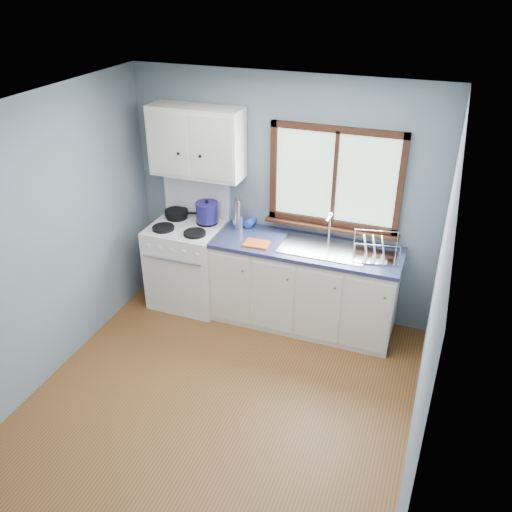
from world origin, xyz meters
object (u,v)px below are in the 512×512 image
(base_cabinets, at_px, (304,290))
(sink, at_px, (323,254))
(utensil_crock, at_px, (238,221))
(stockpot, at_px, (207,212))
(thermos, at_px, (238,215))
(dish_rack, at_px, (375,251))
(gas_range, at_px, (188,262))
(skillet, at_px, (177,212))

(base_cabinets, height_order, sink, sink)
(base_cabinets, distance_m, utensil_crock, 0.98)
(stockpot, xyz_separation_m, thermos, (0.34, 0.01, 0.02))
(utensil_crock, distance_m, dish_rack, 1.45)
(stockpot, bearing_deg, gas_range, -146.08)
(stockpot, bearing_deg, skillet, 175.14)
(gas_range, bearing_deg, dish_rack, 0.66)
(base_cabinets, relative_size, skillet, 4.62)
(utensil_crock, distance_m, thermos, 0.09)
(base_cabinets, bearing_deg, utensil_crock, 169.30)
(base_cabinets, bearing_deg, thermos, 171.26)
(base_cabinets, bearing_deg, sink, -0.13)
(gas_range, relative_size, sink, 1.62)
(skillet, bearing_deg, stockpot, -18.76)
(utensil_crock, bearing_deg, thermos, -80.38)
(base_cabinets, height_order, stockpot, stockpot)
(sink, relative_size, thermos, 2.55)
(base_cabinets, xyz_separation_m, utensil_crock, (-0.77, 0.15, 0.58))
(base_cabinets, height_order, utensil_crock, utensil_crock)
(utensil_crock, bearing_deg, gas_range, -162.74)
(utensil_crock, bearing_deg, skillet, -179.76)
(thermos, distance_m, dish_rack, 1.45)
(gas_range, xyz_separation_m, base_cabinets, (1.31, 0.02, -0.08))
(skillet, bearing_deg, sink, -18.80)
(dish_rack, bearing_deg, skillet, 165.23)
(stockpot, distance_m, dish_rack, 1.79)
(stockpot, bearing_deg, sink, -4.91)
(gas_range, distance_m, skillet, 0.55)
(sink, bearing_deg, utensil_crock, 171.26)
(sink, bearing_deg, gas_range, -179.29)
(gas_range, height_order, sink, gas_range)
(sink, bearing_deg, thermos, 172.88)
(base_cabinets, xyz_separation_m, sink, (0.18, -0.00, 0.45))
(utensil_crock, bearing_deg, dish_rack, -5.64)
(gas_range, relative_size, dish_rack, 2.84)
(dish_rack, bearing_deg, sink, 169.42)
(sink, distance_m, skillet, 1.69)
(gas_range, height_order, thermos, gas_range)
(base_cabinets, relative_size, stockpot, 5.80)
(sink, bearing_deg, dish_rack, 0.50)
(gas_range, height_order, dish_rack, gas_range)
(base_cabinets, distance_m, stockpot, 1.30)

